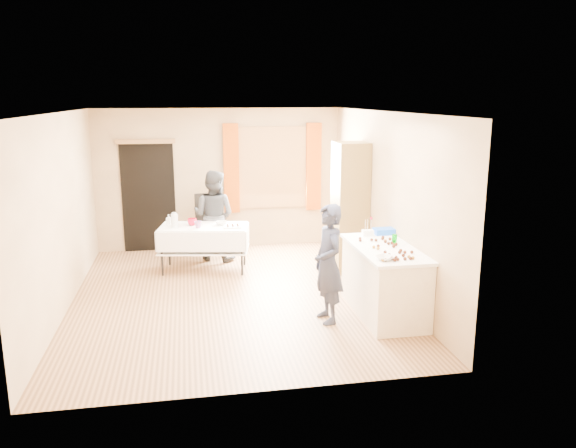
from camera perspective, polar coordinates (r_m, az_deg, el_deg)
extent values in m
cube|color=#9E7047|center=(8.20, -5.54, -7.30)|extent=(4.50, 5.50, 0.02)
cube|color=white|center=(7.70, -5.97, 11.31)|extent=(4.50, 5.50, 0.02)
cube|color=tan|center=(10.56, -6.99, 4.55)|extent=(4.50, 0.02, 2.60)
cube|color=tan|center=(5.18, -3.21, -4.09)|extent=(4.50, 0.02, 2.60)
cube|color=tan|center=(8.00, -22.10, 1.03)|extent=(0.02, 5.50, 2.60)
cube|color=tan|center=(8.33, 9.95, 2.23)|extent=(0.02, 5.50, 2.60)
cube|color=olive|center=(10.60, -1.57, 5.76)|extent=(1.32, 0.06, 1.52)
cube|color=white|center=(10.59, -1.56, 5.76)|extent=(1.20, 0.02, 1.40)
cube|color=#B3460A|center=(10.46, -5.78, 5.61)|extent=(0.28, 0.06, 1.65)
cube|color=#B3460A|center=(10.70, 2.62, 5.82)|extent=(0.28, 0.06, 1.65)
cube|color=black|center=(10.59, -13.98, 2.64)|extent=(0.95, 0.04, 2.00)
cube|color=olive|center=(10.43, -14.29, 8.13)|extent=(1.05, 0.06, 0.08)
cube|color=brown|center=(9.17, 6.29, 1.72)|extent=(0.50, 0.60, 2.10)
cube|color=#F7E8CC|center=(7.49, 9.73, -5.86)|extent=(0.70, 1.55, 0.86)
cube|color=white|center=(7.35, 9.87, -2.46)|extent=(0.77, 1.61, 0.04)
cube|color=white|center=(9.22, -8.58, -0.31)|extent=(1.49, 0.92, 0.04)
cube|color=black|center=(10.15, -7.84, -0.48)|extent=(0.54, 0.54, 0.06)
cube|color=black|center=(10.29, -8.18, 1.34)|extent=(0.45, 0.14, 0.65)
imported|color=#21253C|center=(7.06, 4.11, -4.05)|extent=(0.65, 0.50, 1.52)
imported|color=black|center=(9.81, -7.56, 0.86)|extent=(1.26, 1.24, 1.58)
cylinder|color=#00990A|center=(7.54, 10.77, -1.49)|extent=(0.09, 0.09, 0.12)
imported|color=white|center=(6.76, 9.83, -3.41)|extent=(0.36, 0.36, 0.05)
cube|color=white|center=(7.89, 8.11, -0.89)|extent=(0.15, 0.10, 0.08)
cube|color=blue|center=(8.02, 9.78, -0.72)|extent=(0.31, 0.21, 0.08)
cylinder|color=silver|center=(9.17, -11.46, 0.33)|extent=(0.11, 0.11, 0.22)
imported|color=#C1021D|center=(9.28, -9.72, 0.21)|extent=(0.23, 0.23, 0.11)
imported|color=red|center=(9.08, -9.14, -0.06)|extent=(0.14, 0.14, 0.11)
imported|color=white|center=(9.26, -6.79, 0.10)|extent=(0.21, 0.21, 0.06)
cube|color=white|center=(9.06, -5.63, -0.28)|extent=(0.29, 0.21, 0.02)
imported|color=white|center=(9.45, -12.01, 0.48)|extent=(0.13, 0.13, 0.16)
sphere|color=#3F2314|center=(7.19, 9.14, -2.46)|extent=(0.04, 0.04, 0.04)
sphere|color=black|center=(7.65, 7.34, -1.46)|extent=(0.04, 0.04, 0.04)
sphere|color=black|center=(7.14, 11.38, -2.65)|extent=(0.04, 0.04, 0.04)
sphere|color=black|center=(7.38, 10.70, -2.11)|extent=(0.04, 0.04, 0.04)
sphere|color=black|center=(7.47, 10.51, -1.91)|extent=(0.04, 0.04, 0.04)
sphere|color=black|center=(7.31, 10.68, -2.25)|extent=(0.04, 0.04, 0.04)
sphere|color=#3F2314|center=(7.57, 9.86, -1.69)|extent=(0.04, 0.04, 0.04)
sphere|color=black|center=(7.45, 10.18, -1.94)|extent=(0.04, 0.04, 0.04)
sphere|color=black|center=(6.83, 10.92, -3.35)|extent=(0.04, 0.04, 0.04)
sphere|color=black|center=(7.68, 10.32, -1.50)|extent=(0.04, 0.04, 0.04)
sphere|color=black|center=(7.30, 9.15, -2.22)|extent=(0.04, 0.04, 0.04)
sphere|color=black|center=(7.59, 8.49, -1.60)|extent=(0.04, 0.04, 0.04)
sphere|color=#3F2314|center=(6.85, 12.57, -3.38)|extent=(0.04, 0.04, 0.04)
sphere|color=black|center=(7.06, 11.27, -2.83)|extent=(0.04, 0.04, 0.04)
sphere|color=black|center=(6.79, 11.80, -3.48)|extent=(0.04, 0.04, 0.04)
sphere|color=black|center=(7.55, 7.35, -1.65)|extent=(0.04, 0.04, 0.04)
sphere|color=black|center=(7.68, 9.58, -1.47)|extent=(0.04, 0.04, 0.04)
sphere|color=black|center=(7.42, 10.92, -2.04)|extent=(0.04, 0.04, 0.04)
sphere|color=#3F2314|center=(6.69, 9.62, -3.62)|extent=(0.04, 0.04, 0.04)
sphere|color=black|center=(6.78, 10.51, -3.44)|extent=(0.04, 0.04, 0.04)
sphere|color=black|center=(7.59, 8.94, -1.62)|extent=(0.04, 0.04, 0.04)
sphere|color=black|center=(7.54, 9.86, -1.76)|extent=(0.04, 0.04, 0.04)
sphere|color=black|center=(7.07, 11.78, -2.82)|extent=(0.04, 0.04, 0.04)
sphere|color=black|center=(7.03, 9.84, -2.83)|extent=(0.04, 0.04, 0.04)
sphere|color=#3F2314|center=(7.24, 8.70, -2.32)|extent=(0.04, 0.04, 0.04)
sphere|color=black|center=(6.93, 11.63, -3.14)|extent=(0.04, 0.04, 0.04)
sphere|color=black|center=(6.72, 10.80, -3.61)|extent=(0.04, 0.04, 0.04)
sphere|color=black|center=(6.75, 11.09, -3.53)|extent=(0.04, 0.04, 0.04)
sphere|color=black|center=(6.82, 12.34, -3.43)|extent=(0.04, 0.04, 0.04)
sphere|color=black|center=(6.71, 9.88, -3.60)|extent=(0.04, 0.04, 0.04)
sphere|color=#3F2314|center=(6.88, 12.18, -3.27)|extent=(0.04, 0.04, 0.04)
sphere|color=black|center=(7.09, 12.46, -2.80)|extent=(0.04, 0.04, 0.04)
sphere|color=black|center=(7.76, 9.63, -1.33)|extent=(0.04, 0.04, 0.04)
sphere|color=black|center=(6.92, 10.24, -3.10)|extent=(0.04, 0.04, 0.04)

